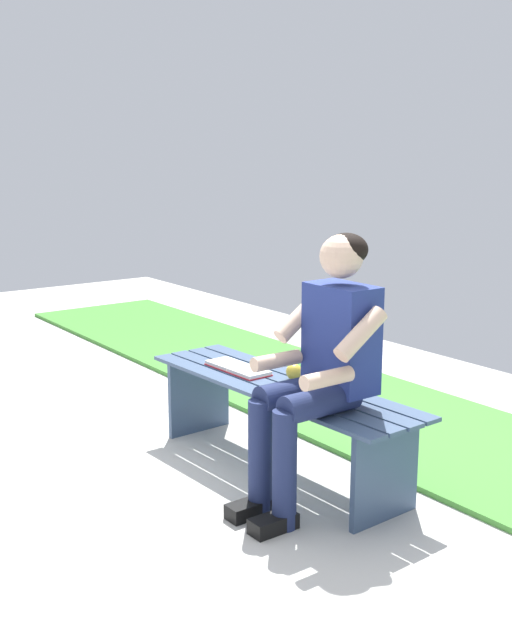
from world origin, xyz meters
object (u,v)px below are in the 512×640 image
Objects in this scene: person_seated at (321,360)px; book_open at (238,368)px; apple at (294,372)px; bench_near at (279,404)px.

person_seated reaches higher than book_open.
apple is at bearing -159.59° from book_open.
book_open is at bearing 6.73° from bench_near.
bench_near is at bearing 90.74° from apple.
bench_near is 0.57m from person_seated.
bench_near is 4.14× the size of book_open.
person_seated is at bearing 166.75° from bench_near.
apple is (0.44, -0.20, -0.19)m from person_seated.
apple is (0.00, -0.10, 0.16)m from bench_near.
book_open is (0.32, 0.13, -0.03)m from apple.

